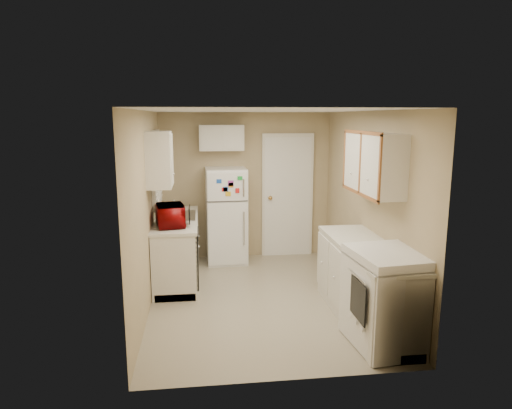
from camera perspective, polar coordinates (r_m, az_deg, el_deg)
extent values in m
plane|color=#B6AC93|center=(6.07, 0.59, -11.63)|extent=(3.80, 3.80, 0.00)
plane|color=white|center=(5.61, 0.64, 11.66)|extent=(3.80, 3.80, 0.00)
plane|color=tan|center=(5.71, -13.46, -0.77)|extent=(3.80, 3.80, 0.00)
plane|color=tan|center=(6.06, 13.84, -0.12)|extent=(3.80, 3.80, 0.00)
plane|color=tan|center=(7.58, -1.29, 2.36)|extent=(2.80, 2.80, 0.00)
plane|color=tan|center=(3.90, 4.33, -5.91)|extent=(2.80, 2.80, 0.00)
cube|color=silver|center=(6.73, -9.80, -5.43)|extent=(0.60, 1.80, 0.90)
cube|color=black|center=(6.14, -7.35, -6.59)|extent=(0.03, 0.58, 0.72)
cube|color=gray|center=(6.78, -9.85, -1.75)|extent=(0.54, 0.74, 0.16)
imported|color=#8E0708|center=(6.14, -10.64, -1.29)|extent=(0.56, 0.37, 0.34)
imported|color=silver|center=(7.03, -10.18, -0.14)|extent=(0.10, 0.11, 0.19)
cube|color=silver|center=(6.68, -12.29, 4.41)|extent=(0.10, 0.98, 1.08)
cube|color=silver|center=(5.82, -12.01, 5.49)|extent=(0.30, 0.45, 0.70)
cube|color=white|center=(7.34, -3.74, -1.38)|extent=(0.65, 0.63, 1.53)
cube|color=silver|center=(7.32, -4.35, 8.32)|extent=(0.70, 0.30, 0.40)
cube|color=white|center=(7.67, 3.96, 1.07)|extent=(0.86, 0.06, 2.08)
cube|color=silver|center=(5.44, 13.49, -9.59)|extent=(0.60, 2.00, 0.90)
cube|color=white|center=(4.93, 16.03, -11.22)|extent=(0.75, 0.89, 1.01)
cube|color=silver|center=(5.46, 14.51, 5.04)|extent=(0.30, 1.20, 0.70)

